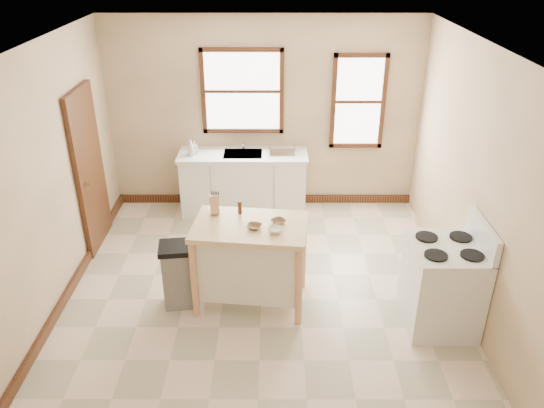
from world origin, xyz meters
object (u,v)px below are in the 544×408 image
Objects in this scene: soap_bottle_a at (191,148)px; dish_rack at (282,150)px; bowl_b at (278,221)px; soap_bottle_b at (194,147)px; trash_bin at (179,275)px; kitchen_island at (251,264)px; bowl_a at (254,227)px; pepper_grinder at (240,207)px; bowl_c at (275,230)px; knife_block at (215,205)px; gas_stove at (444,275)px.

dish_rack is at bearing 0.75° from soap_bottle_a.
soap_bottle_a is 2.44m from bowl_b.
dish_rack is at bearing -14.68° from soap_bottle_b.
soap_bottle_b is 2.35m from trash_bin.
trash_bin is at bearing -170.18° from kitchen_island.
bowl_a is (0.96, -2.22, -0.03)m from soap_bottle_a.
pepper_grinder is at bearing 121.63° from kitchen_island.
bowl_c reaches higher than kitchen_island.
soap_bottle_a reaches higher than bowl_c.
dish_rack is 2.31m from kitchen_island.
knife_block is at bearing 179.44° from pepper_grinder.
soap_bottle_b reaches higher than dish_rack.
pepper_grinder is 0.48m from bowl_b.
soap_bottle_b is at bearing 138.11° from gas_stove.
kitchen_island is 7.74× the size of bowl_c.
soap_bottle_b is at bearing 118.04° from kitchen_island.
bowl_b is 1.79m from gas_stove.
dish_rack is 2.04m from pepper_grinder.
knife_block is at bearing 153.47° from kitchen_island.
knife_block is at bearing -77.54° from soap_bottle_a.
bowl_b is at bearing -2.64° from trash_bin.
dish_rack is 0.51× the size of trash_bin.
bowl_a is (0.44, -0.33, -0.08)m from knife_block.
gas_stove is at bearing -4.21° from kitchen_island.
bowl_a is at bearing -83.46° from soap_bottle_b.
bowl_c is at bearing -13.05° from trash_bin.
kitchen_island is 0.80m from trash_bin.
knife_block is 0.87m from trash_bin.
kitchen_island is 1.59× the size of trash_bin.
soap_bottle_b is 1.21× the size of bowl_a.
dish_rack reaches higher than trash_bin.
soap_bottle_b is 0.15× the size of gas_stove.
soap_bottle_a is 2.42m from bowl_a.
pepper_grinder is 1.01× the size of bowl_b.
dish_rack reaches higher than kitchen_island.
trash_bin is at bearing 178.08° from bowl_a.
bowl_b is at bearing -77.00° from soap_bottle_b.
dish_rack is 2.49× the size of bowl_c.
gas_stove is at bearing -36.41° from dish_rack.
knife_block reaches higher than pepper_grinder.
soap_bottle_a is 0.30× the size of trash_bin.
kitchen_island is 8.16× the size of bowl_b.
pepper_grinder is at bearing 152.88° from bowl_b.
knife_block is at bearing 30.58° from trash_bin.
pepper_grinder is 2.26m from gas_stove.
soap_bottle_a reaches higher than pepper_grinder.
soap_bottle_b is 2.63m from bowl_c.
knife_block is 0.73m from bowl_b.
soap_bottle_a is 0.08m from soap_bottle_b.
trash_bin is (-0.83, 0.03, -0.63)m from bowl_a.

